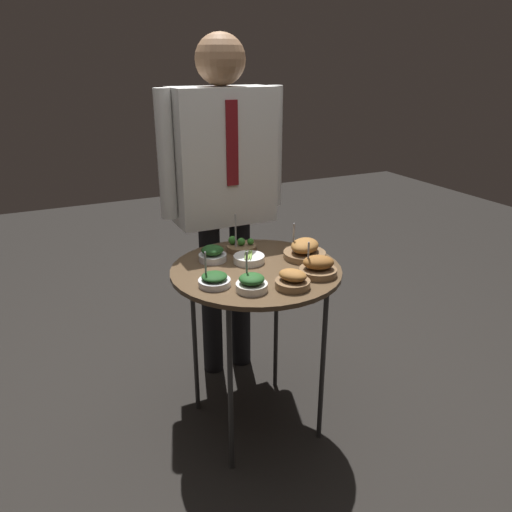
{
  "coord_description": "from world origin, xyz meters",
  "views": [
    {
      "loc": [
        -0.77,
        -1.6,
        1.48
      ],
      "look_at": [
        0.0,
        0.0,
        0.78
      ],
      "focal_mm": 35.0,
      "sensor_mm": 36.0,
      "label": 1
    }
  ],
  "objects_px": {
    "bowl_spinach_mid_right": "(252,283)",
    "bowl_roast_back_left": "(318,267)",
    "bowl_roast_front_center": "(305,250)",
    "bowl_spinach_center": "(213,254)",
    "bowl_roast_front_right": "(293,280)",
    "waiter_figure": "(223,173)",
    "bowl_spinach_mid_left": "(214,280)",
    "bowl_asparagus_near_rim": "(248,259)",
    "serving_cart": "(256,281)",
    "bowl_broccoli_front_left": "(241,246)"
  },
  "relations": [
    {
      "from": "bowl_roast_front_center",
      "to": "bowl_roast_back_left",
      "type": "xyz_separation_m",
      "value": [
        -0.05,
        -0.17,
        -0.0
      ]
    },
    {
      "from": "bowl_broccoli_front_left",
      "to": "bowl_spinach_mid_right",
      "type": "height_order",
      "value": "bowl_broccoli_front_left"
    },
    {
      "from": "waiter_figure",
      "to": "bowl_broccoli_front_left",
      "type": "bearing_deg",
      "value": -96.6
    },
    {
      "from": "bowl_spinach_center",
      "to": "bowl_roast_back_left",
      "type": "height_order",
      "value": "bowl_roast_back_left"
    },
    {
      "from": "bowl_asparagus_near_rim",
      "to": "bowl_broccoli_front_left",
      "type": "xyz_separation_m",
      "value": [
        0.03,
        0.14,
        0.0
      ]
    },
    {
      "from": "bowl_roast_back_left",
      "to": "waiter_figure",
      "type": "xyz_separation_m",
      "value": [
        -0.12,
        0.62,
        0.24
      ]
    },
    {
      "from": "bowl_broccoli_front_left",
      "to": "bowl_roast_front_right",
      "type": "bearing_deg",
      "value": -88.39
    },
    {
      "from": "bowl_spinach_center",
      "to": "bowl_roast_back_left",
      "type": "relative_size",
      "value": 0.78
    },
    {
      "from": "bowl_roast_front_center",
      "to": "bowl_asparagus_near_rim",
      "type": "bearing_deg",
      "value": 167.43
    },
    {
      "from": "bowl_spinach_mid_left",
      "to": "bowl_spinach_mid_right",
      "type": "distance_m",
      "value": 0.14
    },
    {
      "from": "serving_cart",
      "to": "waiter_figure",
      "type": "distance_m",
      "value": 0.57
    },
    {
      "from": "bowl_roast_front_center",
      "to": "bowl_roast_front_right",
      "type": "xyz_separation_m",
      "value": [
        -0.19,
        -0.23,
        -0.01
      ]
    },
    {
      "from": "bowl_asparagus_near_rim",
      "to": "bowl_roast_front_right",
      "type": "bearing_deg",
      "value": -81.46
    },
    {
      "from": "bowl_roast_front_right",
      "to": "waiter_figure",
      "type": "relative_size",
      "value": 0.08
    },
    {
      "from": "bowl_spinach_center",
      "to": "bowl_roast_front_center",
      "type": "bearing_deg",
      "value": -20.66
    },
    {
      "from": "bowl_asparagus_near_rim",
      "to": "bowl_roast_front_center",
      "type": "distance_m",
      "value": 0.23
    },
    {
      "from": "bowl_roast_front_right",
      "to": "bowl_roast_back_left",
      "type": "height_order",
      "value": "bowl_roast_back_left"
    },
    {
      "from": "bowl_spinach_mid_right",
      "to": "bowl_roast_back_left",
      "type": "xyz_separation_m",
      "value": [
        0.28,
        0.02,
        0.0
      ]
    },
    {
      "from": "bowl_asparagus_near_rim",
      "to": "serving_cart",
      "type": "bearing_deg",
      "value": -87.84
    },
    {
      "from": "bowl_roast_front_right",
      "to": "bowl_spinach_mid_left",
      "type": "bearing_deg",
      "value": 150.94
    },
    {
      "from": "bowl_spinach_center",
      "to": "bowl_roast_back_left",
      "type": "xyz_separation_m",
      "value": [
        0.3,
        -0.31,
        0.0
      ]
    },
    {
      "from": "bowl_roast_back_left",
      "to": "bowl_roast_front_right",
      "type": "bearing_deg",
      "value": -158.59
    },
    {
      "from": "waiter_figure",
      "to": "serving_cart",
      "type": "bearing_deg",
      "value": -97.11
    },
    {
      "from": "serving_cart",
      "to": "bowl_broccoli_front_left",
      "type": "relative_size",
      "value": 4.48
    },
    {
      "from": "bowl_roast_front_center",
      "to": "bowl_spinach_center",
      "type": "distance_m",
      "value": 0.37
    },
    {
      "from": "bowl_asparagus_near_rim",
      "to": "bowl_spinach_mid_right",
      "type": "bearing_deg",
      "value": -112.35
    },
    {
      "from": "bowl_spinach_mid_left",
      "to": "bowl_spinach_mid_right",
      "type": "height_order",
      "value": "bowl_spinach_mid_right"
    },
    {
      "from": "bowl_broccoli_front_left",
      "to": "waiter_figure",
      "type": "bearing_deg",
      "value": 83.4
    },
    {
      "from": "bowl_asparagus_near_rim",
      "to": "bowl_broccoli_front_left",
      "type": "height_order",
      "value": "bowl_broccoli_front_left"
    },
    {
      "from": "bowl_spinach_mid_right",
      "to": "waiter_figure",
      "type": "xyz_separation_m",
      "value": [
        0.16,
        0.64,
        0.25
      ]
    },
    {
      "from": "bowl_spinach_mid_right",
      "to": "bowl_broccoli_front_left",
      "type": "bearing_deg",
      "value": 71.26
    },
    {
      "from": "bowl_roast_back_left",
      "to": "bowl_broccoli_front_left",
      "type": "bearing_deg",
      "value": 112.54
    },
    {
      "from": "bowl_roast_front_center",
      "to": "bowl_roast_front_right",
      "type": "bearing_deg",
      "value": -128.95
    },
    {
      "from": "bowl_roast_front_center",
      "to": "bowl_spinach_center",
      "type": "xyz_separation_m",
      "value": [
        -0.35,
        0.13,
        -0.01
      ]
    },
    {
      "from": "bowl_spinach_mid_left",
      "to": "waiter_figure",
      "type": "bearing_deg",
      "value": 64.37
    },
    {
      "from": "bowl_spinach_mid_left",
      "to": "bowl_roast_back_left",
      "type": "xyz_separation_m",
      "value": [
        0.38,
        -0.08,
        0.01
      ]
    },
    {
      "from": "bowl_spinach_center",
      "to": "bowl_roast_front_right",
      "type": "bearing_deg",
      "value": -65.68
    },
    {
      "from": "bowl_spinach_mid_left",
      "to": "bowl_roast_front_center",
      "type": "xyz_separation_m",
      "value": [
        0.43,
        0.09,
        0.01
      ]
    },
    {
      "from": "bowl_spinach_center",
      "to": "bowl_spinach_mid_right",
      "type": "bearing_deg",
      "value": -86.07
    },
    {
      "from": "waiter_figure",
      "to": "bowl_spinach_mid_right",
      "type": "bearing_deg",
      "value": -103.97
    },
    {
      "from": "bowl_asparagus_near_rim",
      "to": "waiter_figure",
      "type": "xyz_separation_m",
      "value": [
        0.06,
        0.4,
        0.26
      ]
    },
    {
      "from": "bowl_asparagus_near_rim",
      "to": "waiter_figure",
      "type": "relative_size",
      "value": 0.08
    },
    {
      "from": "bowl_asparagus_near_rim",
      "to": "bowl_roast_front_right",
      "type": "relative_size",
      "value": 0.96
    },
    {
      "from": "bowl_roast_front_center",
      "to": "bowl_roast_front_right",
      "type": "height_order",
      "value": "bowl_roast_front_center"
    },
    {
      "from": "bowl_spinach_mid_left",
      "to": "bowl_roast_front_right",
      "type": "height_order",
      "value": "bowl_spinach_mid_left"
    },
    {
      "from": "bowl_spinach_mid_left",
      "to": "bowl_spinach_mid_right",
      "type": "xyz_separation_m",
      "value": [
        0.1,
        -0.1,
        0.01
      ]
    },
    {
      "from": "bowl_spinach_mid_right",
      "to": "bowl_roast_back_left",
      "type": "distance_m",
      "value": 0.28
    },
    {
      "from": "serving_cart",
      "to": "bowl_roast_front_right",
      "type": "xyz_separation_m",
      "value": [
        0.04,
        -0.22,
        0.08
      ]
    },
    {
      "from": "waiter_figure",
      "to": "bowl_asparagus_near_rim",
      "type": "bearing_deg",
      "value": -98.58
    },
    {
      "from": "bowl_spinach_mid_left",
      "to": "bowl_roast_back_left",
      "type": "height_order",
      "value": "bowl_roast_back_left"
    }
  ]
}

